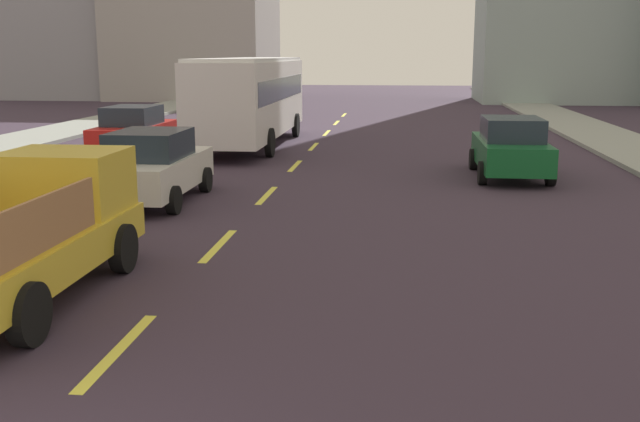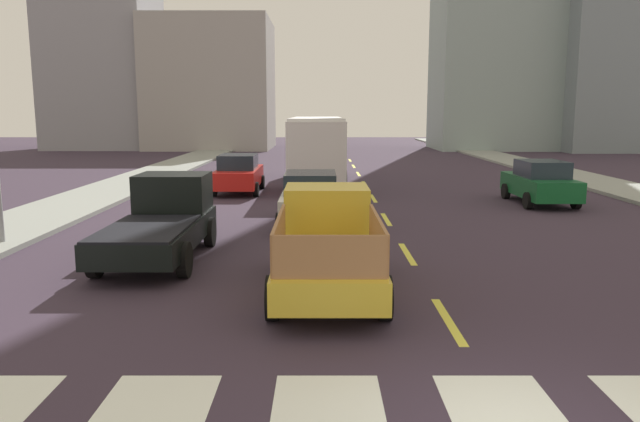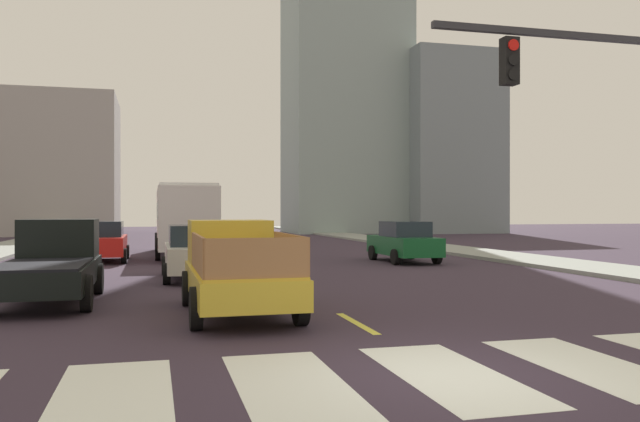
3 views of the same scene
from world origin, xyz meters
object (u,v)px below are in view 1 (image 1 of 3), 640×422
(pickup_stakebed, at_px, (29,231))
(sedan_near_left, at_px, (511,148))
(sedan_near_right, at_px, (134,131))
(city_bus, at_px, (251,95))
(sedan_far, at_px, (153,166))

(pickup_stakebed, bearing_deg, sedan_near_left, 54.07)
(pickup_stakebed, height_order, sedan_near_right, pickup_stakebed)
(sedan_near_left, distance_m, sedan_near_right, 12.78)
(city_bus, xyz_separation_m, sedan_near_left, (8.83, -6.44, -1.09))
(city_bus, bearing_deg, sedan_far, -89.30)
(city_bus, relative_size, sedan_far, 2.45)
(pickup_stakebed, relative_size, sedan_far, 1.18)
(sedan_far, relative_size, sedan_near_right, 1.00)
(sedan_near_left, relative_size, sedan_far, 1.00)
(pickup_stakebed, distance_m, city_bus, 17.93)
(city_bus, height_order, sedan_far, city_bus)
(pickup_stakebed, xyz_separation_m, sedan_near_right, (-3.80, 14.83, -0.08))
(pickup_stakebed, relative_size, sedan_near_right, 1.18)
(city_bus, bearing_deg, pickup_stakebed, -87.54)
(pickup_stakebed, distance_m, sedan_near_left, 14.29)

